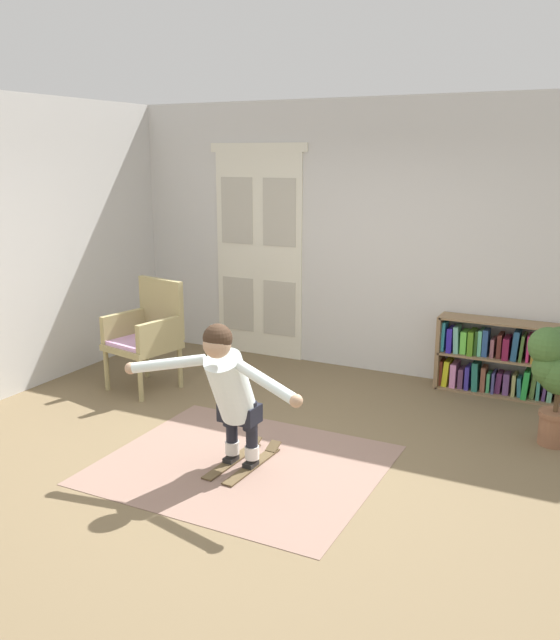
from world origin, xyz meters
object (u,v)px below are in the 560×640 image
(wicker_chair, at_px, (148,332))
(skis_pair, at_px, (244,461))
(potted_plant, at_px, (555,364))
(person_skier, at_px, (229,385))
(bookshelf, at_px, (508,362))

(wicker_chair, distance_m, skis_pair, 2.14)
(potted_plant, distance_m, person_skier, 2.64)
(wicker_chair, relative_size, potted_plant, 1.11)
(bookshelf, distance_m, skis_pair, 2.97)
(bookshelf, xyz_separation_m, potted_plant, (0.49, -1.05, 0.34))
(potted_plant, bearing_deg, wicker_chair, -174.83)
(bookshelf, height_order, person_skier, person_skier)
(skis_pair, bearing_deg, wicker_chair, 147.64)
(potted_plant, distance_m, skis_pair, 2.61)
(person_skier, bearing_deg, potted_plant, 38.41)
(wicker_chair, bearing_deg, bookshelf, 22.77)
(skis_pair, bearing_deg, potted_plant, 35.16)
(wicker_chair, distance_m, potted_plant, 3.82)
(wicker_chair, height_order, potted_plant, wicker_chair)
(bookshelf, height_order, skis_pair, bookshelf)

